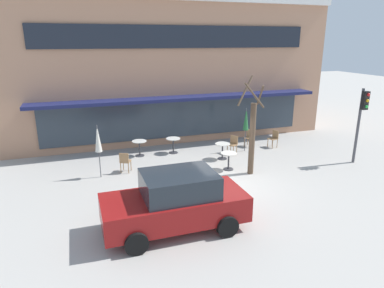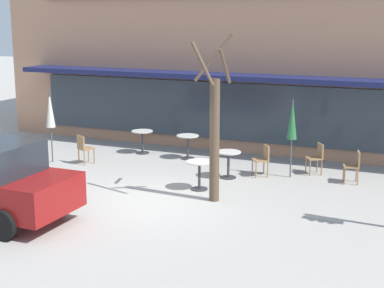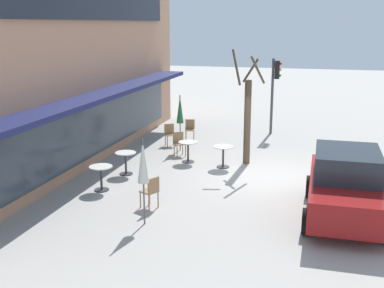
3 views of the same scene
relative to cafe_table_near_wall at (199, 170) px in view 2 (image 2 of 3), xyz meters
The scene contains 13 objects.
ground_plane 1.80m from the cafe_table_near_wall, 118.95° to the right, with size 80.00×80.00×0.00m, color #ADA8A0.
building_facade 9.13m from the cafe_table_near_wall, 95.65° to the left, with size 17.63×9.10×7.72m.
cafe_table_near_wall is the anchor object (origin of this frame).
cafe_table_streetside 1.39m from the cafe_table_near_wall, 77.31° to the left, with size 0.70×0.70×0.76m.
cafe_table_by_tree 4.51m from the cafe_table_near_wall, 137.45° to the left, with size 0.70×0.70×0.76m.
cafe_table_mid_patio 3.39m from the cafe_table_near_wall, 119.11° to the left, with size 0.70×0.70×0.76m.
patio_umbrella_green_folded 3.05m from the cafe_table_near_wall, 48.54° to the left, with size 0.28×0.28×2.20m.
patio_umbrella_cream_folded 5.52m from the cafe_table_near_wall, behind, with size 0.28×0.28×2.20m.
cafe_chair_0 3.70m from the cafe_table_near_wall, 48.03° to the left, with size 0.55×0.55×0.89m.
cafe_chair_1 2.24m from the cafe_table_near_wall, 59.92° to the left, with size 0.56×0.56×0.89m.
cafe_chair_2 4.22m from the cafe_table_near_wall, 31.49° to the left, with size 0.49×0.49×0.89m.
cafe_chair_3 4.43m from the cafe_table_near_wall, 165.56° to the left, with size 0.54×0.54×0.89m.
street_tree 1.55m from the cafe_table_near_wall, 45.86° to the right, with size 0.97×1.22×4.03m.
Camera 2 is at (6.56, -12.08, 4.45)m, focal length 55.00 mm.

